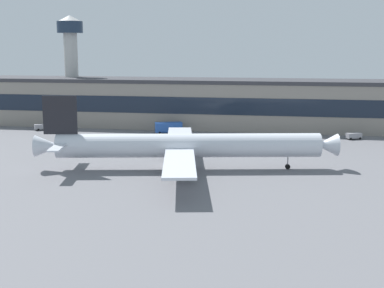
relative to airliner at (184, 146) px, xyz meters
The scene contains 7 objects.
ground_plane 8.06m from the airliner, 143.77° to the left, with size 600.00×600.00×0.00m, color slate.
terminal_building 63.51m from the airliner, 94.38° to the left, with size 155.46×19.19×16.09m.
airliner is the anchor object (origin of this frame).
control_tower 87.46m from the airliner, 128.50° to the left, with size 8.91×8.91×37.24m.
belt_loader 73.70m from the airliner, 138.87° to the left, with size 6.27×5.53×1.95m.
fuel_truck 51.55m from the airliner, 106.68° to the left, with size 8.85×5.39×3.35m.
follow_me_car 62.86m from the airliner, 48.97° to the left, with size 4.79×3.64×1.85m.
Camera 1 is at (27.02, -118.00, 26.78)m, focal length 50.82 mm.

